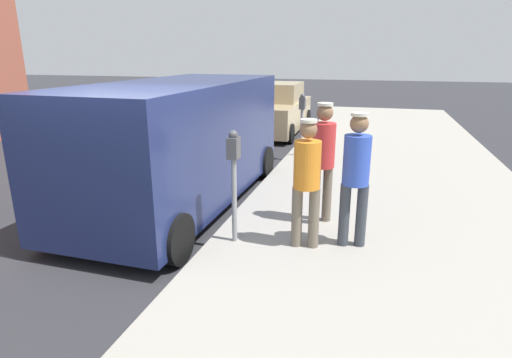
{
  "coord_description": "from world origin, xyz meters",
  "views": [
    {
      "loc": [
        3.06,
        -4.55,
        2.6
      ],
      "look_at": [
        1.65,
        0.43,
        1.05
      ],
      "focal_mm": 29.51,
      "sensor_mm": 36.0,
      "label": 1
    }
  ],
  "objects_px": {
    "pedestrian_in_orange": "(307,176)",
    "pedestrian_in_red": "(323,155)",
    "pedestrian_in_blue": "(356,172)",
    "parking_meter_far": "(302,114)",
    "parked_sedan_ahead": "(274,110)",
    "parked_van": "(179,141)",
    "parking_meter_near": "(234,168)"
  },
  "relations": [
    {
      "from": "pedestrian_in_blue",
      "to": "pedestrian_in_orange",
      "type": "distance_m",
      "value": 0.63
    },
    {
      "from": "pedestrian_in_orange",
      "to": "pedestrian_in_red",
      "type": "distance_m",
      "value": 0.9
    },
    {
      "from": "parking_meter_near",
      "to": "parking_meter_far",
      "type": "xyz_separation_m",
      "value": [
        0.0,
        5.18,
        0.0
      ]
    },
    {
      "from": "parking_meter_far",
      "to": "parked_van",
      "type": "height_order",
      "value": "parked_van"
    },
    {
      "from": "pedestrian_in_blue",
      "to": "pedestrian_in_orange",
      "type": "bearing_deg",
      "value": -161.45
    },
    {
      "from": "pedestrian_in_blue",
      "to": "pedestrian_in_orange",
      "type": "relative_size",
      "value": 1.04
    },
    {
      "from": "parked_van",
      "to": "pedestrian_in_blue",
      "type": "bearing_deg",
      "value": -21.69
    },
    {
      "from": "pedestrian_in_orange",
      "to": "parked_van",
      "type": "bearing_deg",
      "value": 150.08
    },
    {
      "from": "parking_meter_far",
      "to": "pedestrian_in_red",
      "type": "bearing_deg",
      "value": -76.21
    },
    {
      "from": "parked_van",
      "to": "parked_sedan_ahead",
      "type": "distance_m",
      "value": 7.41
    },
    {
      "from": "pedestrian_in_red",
      "to": "parked_van",
      "type": "height_order",
      "value": "parked_van"
    },
    {
      "from": "parking_meter_near",
      "to": "pedestrian_in_orange",
      "type": "xyz_separation_m",
      "value": [
        0.94,
        0.09,
        -0.07
      ]
    },
    {
      "from": "parked_sedan_ahead",
      "to": "pedestrian_in_blue",
      "type": "bearing_deg",
      "value": -70.14
    },
    {
      "from": "parked_sedan_ahead",
      "to": "parking_meter_near",
      "type": "bearing_deg",
      "value": -79.96
    },
    {
      "from": "pedestrian_in_blue",
      "to": "parked_sedan_ahead",
      "type": "height_order",
      "value": "pedestrian_in_blue"
    },
    {
      "from": "parking_meter_far",
      "to": "pedestrian_in_orange",
      "type": "bearing_deg",
      "value": -79.52
    },
    {
      "from": "parking_meter_far",
      "to": "parked_sedan_ahead",
      "type": "relative_size",
      "value": 0.34
    },
    {
      "from": "pedestrian_in_red",
      "to": "parked_sedan_ahead",
      "type": "relative_size",
      "value": 0.41
    },
    {
      "from": "parking_meter_near",
      "to": "parked_sedan_ahead",
      "type": "xyz_separation_m",
      "value": [
        -1.58,
        8.9,
        -0.43
      ]
    },
    {
      "from": "pedestrian_in_blue",
      "to": "parked_van",
      "type": "height_order",
      "value": "parked_van"
    },
    {
      "from": "pedestrian_in_red",
      "to": "parked_sedan_ahead",
      "type": "bearing_deg",
      "value": 108.22
    },
    {
      "from": "parking_meter_near",
      "to": "parked_van",
      "type": "relative_size",
      "value": 0.29
    },
    {
      "from": "parking_meter_near",
      "to": "parked_sedan_ahead",
      "type": "relative_size",
      "value": 0.34
    },
    {
      "from": "pedestrian_in_orange",
      "to": "pedestrian_in_red",
      "type": "xyz_separation_m",
      "value": [
        0.09,
        0.89,
        0.07
      ]
    },
    {
      "from": "parking_meter_near",
      "to": "pedestrian_in_orange",
      "type": "bearing_deg",
      "value": 5.75
    },
    {
      "from": "pedestrian_in_red",
      "to": "parked_sedan_ahead",
      "type": "height_order",
      "value": "pedestrian_in_red"
    },
    {
      "from": "pedestrian_in_red",
      "to": "pedestrian_in_blue",
      "type": "bearing_deg",
      "value": -54.07
    },
    {
      "from": "parking_meter_near",
      "to": "pedestrian_in_blue",
      "type": "bearing_deg",
      "value": 10.83
    },
    {
      "from": "parking_meter_near",
      "to": "pedestrian_in_blue",
      "type": "distance_m",
      "value": 1.56
    },
    {
      "from": "pedestrian_in_orange",
      "to": "pedestrian_in_red",
      "type": "relative_size",
      "value": 0.94
    },
    {
      "from": "parking_meter_far",
      "to": "parked_sedan_ahead",
      "type": "height_order",
      "value": "parking_meter_far"
    },
    {
      "from": "parking_meter_far",
      "to": "pedestrian_in_blue",
      "type": "xyz_separation_m",
      "value": [
        1.53,
        -4.89,
        -0.02
      ]
    }
  ]
}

